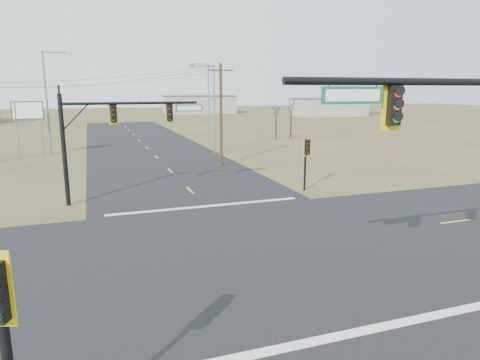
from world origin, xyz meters
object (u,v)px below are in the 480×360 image
Objects in this scene: utility_pole_near at (221,114)px; highway_sign at (28,117)px; bare_tree_c at (276,111)px; bare_tree_d at (291,104)px; pedestal_signal_sw at (0,320)px; streetlight_b at (207,95)px; streetlight_c at (49,97)px; streetlight_a at (212,104)px; pedestal_signal_ne at (307,151)px; mast_arm_far at (114,124)px.

utility_pole_near is 21.24m from highway_sign.
bare_tree_c is 3.98m from bare_tree_d.
pedestal_signal_sw is 61.01m from streetlight_b.
streetlight_c is at bearing -166.66° from streetlight_b.
streetlight_a is at bearing -121.56° from streetlight_b.
highway_sign reaches higher than bare_tree_c.
highway_sign is at bearing 165.76° from streetlight_a.
bare_tree_d is at bearing 47.14° from pedestal_signal_ne.
utility_pole_near is at bearing 88.96° from pedestal_signal_sw.
utility_pole_near is (10.08, 10.48, -0.07)m from mast_arm_far.
mast_arm_far is 36.78m from bare_tree_c.
pedestal_signal_ne is at bearing -113.06° from streetlight_b.
bare_tree_d is at bearing 81.42° from pedestal_signal_sw.
pedestal_signal_ne is 0.85× the size of pedestal_signal_sw.
streetlight_b is (5.94, 27.07, 1.34)m from utility_pole_near.
streetlight_b is (4.57, 19.27, 0.75)m from streetlight_a.
mast_arm_far is at bearing -53.02° from streetlight_c.
bare_tree_c is at bearing 31.79° from streetlight_c.
bare_tree_d reaches higher than bare_tree_c.
highway_sign is at bearing -167.10° from bare_tree_d.
bare_tree_d is at bearing 49.54° from utility_pole_near.
pedestal_signal_ne is 0.41× the size of utility_pole_near.
pedestal_signal_sw is at bearing -62.69° from streetlight_c.
streetlight_b is (3.30, 38.97, 3.36)m from pedestal_signal_ne.
mast_arm_far is 40.84m from streetlight_b.
streetlight_a is 1.85× the size of bare_tree_c.
bare_tree_d is (3.33, 2.03, 0.80)m from bare_tree_c.
streetlight_c reaches higher than bare_tree_d.
mast_arm_far is 0.91× the size of streetlight_a.
bare_tree_c is (31.13, 5.86, -0.05)m from highway_sign.
mast_arm_far is 14.54m from utility_pole_near.
streetlight_c is at bearing 138.41° from utility_pole_near.
pedestal_signal_ne is 0.40× the size of streetlight_a.
bare_tree_d is at bearing 35.53° from streetlight_a.
bare_tree_c is (13.52, 17.72, -0.75)m from utility_pole_near.
streetlight_a is at bearing 36.59° from mast_arm_far.
streetlight_c is (-2.42, 44.64, 3.00)m from pedestal_signal_sw.
bare_tree_d is at bearing -52.04° from streetlight_b.
bare_tree_d is at bearing 14.23° from highway_sign.
mast_arm_far is at bearing 103.47° from pedestal_signal_sw.
pedestal_signal_sw is 58.82m from bare_tree_d.
pedestal_signal_sw is at bearing -120.72° from bare_tree_d.
streetlight_b is at bearing 146.17° from bare_tree_d.
pedestal_signal_sw is 44.80m from streetlight_c.
utility_pole_near is 7.94m from streetlight_a.
utility_pole_near is at bearing -120.59° from streetlight_b.
bare_tree_d is (26.93, 30.23, -0.02)m from mast_arm_far.
pedestal_signal_sw is 0.46× the size of streetlight_a.
highway_sign is at bearing -165.36° from streetlight_b.
highway_sign is 35.36m from bare_tree_d.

